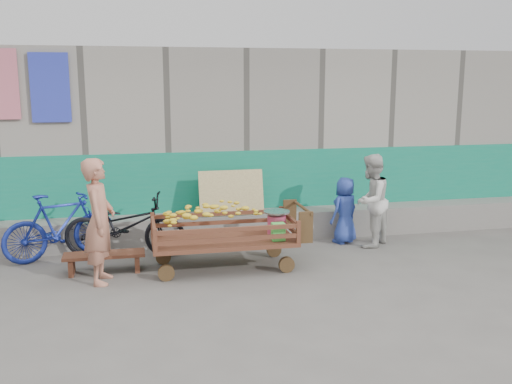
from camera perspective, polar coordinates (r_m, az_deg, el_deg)
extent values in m
plane|color=#57534F|center=(6.86, -1.73, -10.29)|extent=(80.00, 80.00, 0.00)
cube|color=gray|center=(10.50, -5.88, 5.55)|extent=(12.00, 3.00, 3.00)
cube|color=#0D7F60|center=(9.12, -4.71, -0.34)|extent=(12.00, 0.03, 1.40)
cube|color=slate|center=(9.00, -4.47, -3.59)|extent=(12.00, 0.50, 0.45)
cube|color=#A28E57|center=(8.79, -2.47, -0.08)|extent=(1.00, 0.19, 0.68)
cube|color=#2E3BBA|center=(8.92, -19.90, 9.79)|extent=(0.55, 0.03, 1.00)
cube|color=#582E1F|center=(7.70, -3.29, -4.80)|extent=(1.90, 0.95, 0.05)
cylinder|color=#3A2C18|center=(7.38, -8.97, -8.00)|extent=(0.21, 0.06, 0.21)
cube|color=#582E1F|center=(7.14, -10.05, -4.77)|extent=(0.05, 0.05, 0.30)
cylinder|color=#3A2C18|center=(8.04, -9.26, -6.40)|extent=(0.21, 0.06, 0.21)
cube|color=#582E1F|center=(8.00, -10.31, -3.07)|extent=(0.05, 0.05, 0.30)
cylinder|color=#3A2C18|center=(7.62, 3.08, -7.26)|extent=(0.21, 0.06, 0.21)
cube|color=#582E1F|center=(7.43, 4.25, -4.01)|extent=(0.05, 0.05, 0.30)
cylinder|color=#3A2C18|center=(8.26, 1.81, -5.78)|extent=(0.21, 0.06, 0.21)
cube|color=#582E1F|center=(8.25, 2.52, -2.46)|extent=(0.05, 0.05, 0.30)
cube|color=#582E1F|center=(7.24, -2.75, -4.74)|extent=(1.83, 0.04, 0.05)
cube|color=#582E1F|center=(7.21, -2.76, -3.77)|extent=(1.83, 0.04, 0.05)
cube|color=#582E1F|center=(8.09, -3.79, -3.06)|extent=(1.83, 0.04, 0.05)
cube|color=#582E1F|center=(8.06, -3.80, -2.19)|extent=(1.83, 0.04, 0.05)
cube|color=#582E1F|center=(7.58, -10.18, -4.18)|extent=(0.04, 0.89, 0.05)
cube|color=#582E1F|center=(7.55, -10.21, -3.25)|extent=(0.04, 0.89, 0.05)
cube|color=#582E1F|center=(7.85, 3.34, -3.49)|extent=(0.04, 0.89, 0.05)
cube|color=#582E1F|center=(7.82, 3.35, -2.60)|extent=(0.04, 0.89, 0.05)
cylinder|color=#3A2C18|center=(7.84, 4.69, -1.55)|extent=(0.04, 0.84, 0.04)
cube|color=#3A2C18|center=(8.23, 3.40, -2.21)|extent=(0.19, 0.04, 0.42)
cube|color=#3A2C18|center=(7.50, 4.99, -3.55)|extent=(0.19, 0.04, 0.42)
ellipsoid|color=#F1AA1C|center=(7.62, -4.09, -2.98)|extent=(1.37, 0.74, 0.46)
cylinder|color=#C94067|center=(7.80, 2.07, -3.34)|extent=(0.25, 0.25, 0.27)
cylinder|color=silver|center=(7.76, 2.08, -2.29)|extent=(0.03, 0.03, 0.06)
cylinder|color=silver|center=(7.75, 2.08, -1.98)|extent=(0.36, 0.36, 0.02)
cube|color=#4BD14B|center=(7.51, 2.23, -3.99)|extent=(0.17, 0.13, 0.23)
cube|color=#582E1F|center=(7.82, -14.93, -6.08)|extent=(1.05, 0.32, 0.04)
cube|color=#582E1F|center=(7.90, -17.95, -7.12)|extent=(0.06, 0.29, 0.21)
cube|color=#582E1F|center=(7.85, -11.80, -6.91)|extent=(0.06, 0.29, 0.21)
imported|color=#B26F58|center=(7.32, -15.39, -2.83)|extent=(0.44, 0.62, 1.58)
imported|color=silver|center=(8.82, 11.40, -0.85)|extent=(0.87, 0.86, 1.42)
imported|color=#283F9D|center=(8.97, 8.88, -1.82)|extent=(0.60, 0.53, 1.04)
imported|color=black|center=(8.39, -12.98, -3.31)|extent=(1.82, 0.92, 0.91)
imported|color=navy|center=(8.53, -18.99, -3.24)|extent=(1.64, 1.00, 0.96)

